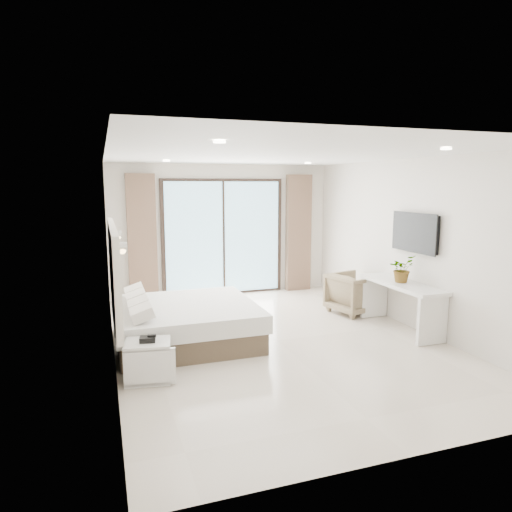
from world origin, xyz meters
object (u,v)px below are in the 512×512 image
object	(u,v)px
nightstand	(148,361)
console_desk	(401,295)
bed	(184,322)
armchair	(354,291)

from	to	relation	value
nightstand	console_desk	bearing A→B (deg)	18.74
bed	nightstand	distance (m)	1.36
armchair	nightstand	bearing A→B (deg)	101.25
bed	console_desk	world-z (taller)	console_desk
console_desk	bed	bearing A→B (deg)	170.88
bed	nightstand	bearing A→B (deg)	-117.91
bed	console_desk	distance (m)	3.40
bed	armchair	distance (m)	3.21
nightstand	bed	bearing A→B (deg)	71.36
nightstand	console_desk	distance (m)	4.05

